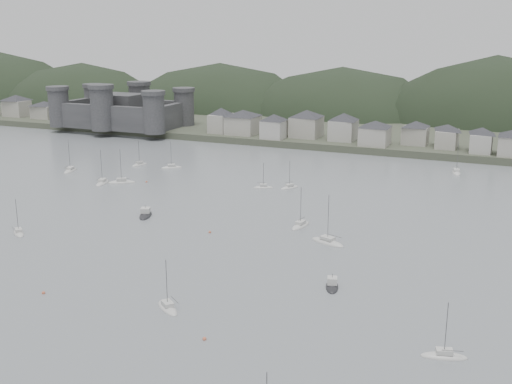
% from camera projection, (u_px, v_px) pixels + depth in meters
% --- Properties ---
extents(ground, '(900.00, 900.00, 0.00)m').
position_uv_depth(ground, '(89.00, 320.00, 113.37)').
color(ground, slate).
rests_on(ground, ground).
extents(far_shore_land, '(900.00, 250.00, 3.00)m').
position_uv_depth(far_shore_land, '(404.00, 114.00, 374.31)').
color(far_shore_land, '#383D2D').
rests_on(far_shore_land, ground).
extents(forested_ridge, '(851.55, 103.94, 102.57)m').
position_uv_depth(forested_ridge, '(402.00, 142.00, 353.00)').
color(forested_ridge, black).
rests_on(forested_ridge, ground).
extents(castle, '(66.00, 43.00, 20.00)m').
position_uv_depth(castle, '(122.00, 110.00, 316.48)').
color(castle, '#343437').
rests_on(castle, far_shore_land).
extents(waterfront_town, '(451.48, 28.46, 12.92)m').
position_uv_depth(waterfront_town, '(478.00, 136.00, 253.93)').
color(waterfront_town, '#A4A196').
rests_on(waterfront_town, far_shore_land).
extents(moored_fleet, '(229.47, 177.30, 13.22)m').
position_uv_depth(moored_fleet, '(192.00, 210.00, 181.26)').
color(moored_fleet, beige).
rests_on(moored_fleet, ground).
extents(motor_launch_near, '(4.51, 7.56, 3.72)m').
position_uv_depth(motor_launch_near, '(332.00, 286.00, 127.74)').
color(motor_launch_near, black).
rests_on(motor_launch_near, ground).
extents(motor_launch_far, '(6.24, 9.29, 4.07)m').
position_uv_depth(motor_launch_far, '(146.00, 215.00, 176.24)').
color(motor_launch_far, black).
rests_on(motor_launch_far, ground).
extents(mooring_buoys, '(156.89, 91.75, 0.70)m').
position_uv_depth(mooring_buoys, '(167.00, 251.00, 148.12)').
color(mooring_buoys, '#C25F40').
rests_on(mooring_buoys, ground).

